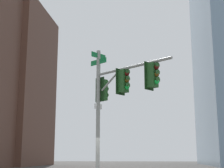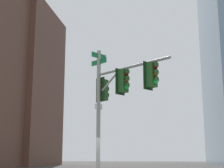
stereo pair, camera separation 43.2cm
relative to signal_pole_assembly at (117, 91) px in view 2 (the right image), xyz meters
name	(u,v)px [view 2 (the right image)]	position (x,y,z in m)	size (l,w,h in m)	color
signal_pole_assembly	(117,91)	(0.00, 0.00, 0.00)	(3.78, 3.08, 6.64)	gray
building_brick_midblock	(4,86)	(-27.94, 44.75, 10.14)	(18.46, 17.32, 29.28)	brown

